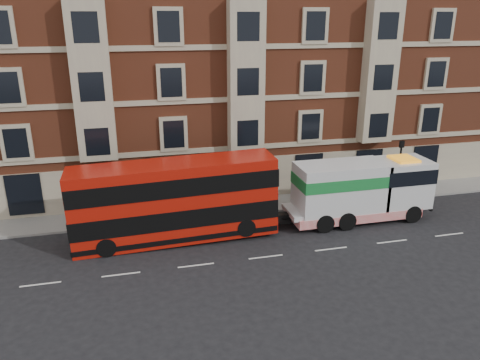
# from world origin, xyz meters

# --- Properties ---
(ground) EXTENTS (120.00, 120.00, 0.00)m
(ground) POSITION_xyz_m (0.00, 0.00, 0.00)
(ground) COLOR black
(ground) RESTS_ON ground
(sidewalk) EXTENTS (90.00, 3.00, 0.15)m
(sidewalk) POSITION_xyz_m (0.00, 7.50, 0.07)
(sidewalk) COLOR slate
(sidewalk) RESTS_ON ground
(victorian_terrace) EXTENTS (45.00, 12.00, 20.40)m
(victorian_terrace) POSITION_xyz_m (0.50, 15.00, 10.07)
(victorian_terrace) COLOR brown
(victorian_terrace) RESTS_ON ground
(lamp_post_west) EXTENTS (0.35, 0.15, 4.35)m
(lamp_post_west) POSITION_xyz_m (-6.00, 6.20, 2.68)
(lamp_post_west) COLOR black
(lamp_post_west) RESTS_ON sidewalk
(lamp_post_east) EXTENTS (0.35, 0.15, 4.35)m
(lamp_post_east) POSITION_xyz_m (12.00, 6.20, 2.68)
(lamp_post_east) COLOR black
(lamp_post_east) RESTS_ON sidewalk
(double_decker_bus) EXTENTS (12.09, 2.78, 4.90)m
(double_decker_bus) POSITION_xyz_m (-4.66, 3.48, 2.59)
(double_decker_bus) COLOR #B31509
(double_decker_bus) RESTS_ON ground
(tow_truck) EXTENTS (9.68, 2.86, 4.04)m
(tow_truck) POSITION_xyz_m (7.41, 3.48, 2.14)
(tow_truck) COLOR silver
(tow_truck) RESTS_ON ground
(pedestrian) EXTENTS (0.76, 0.73, 1.75)m
(pedestrian) POSITION_xyz_m (-7.64, 6.15, 1.03)
(pedestrian) COLOR #192633
(pedestrian) RESTS_ON sidewalk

